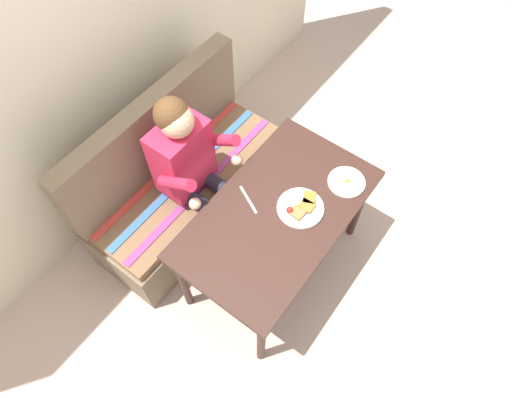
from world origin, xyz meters
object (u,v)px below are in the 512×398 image
(plate_breakfast, at_px, (301,207))
(plate_eggs, at_px, (346,182))
(table, at_px, (277,219))
(knife, at_px, (248,200))
(couch, at_px, (184,183))
(person, at_px, (192,164))

(plate_breakfast, bearing_deg, plate_eggs, -20.47)
(plate_breakfast, bearing_deg, table, 135.66)
(plate_breakfast, bearing_deg, knife, 115.65)
(couch, height_order, knife, couch)
(couch, relative_size, person, 1.19)
(person, distance_m, plate_eggs, 0.91)
(plate_eggs, bearing_deg, table, 152.65)
(table, xyz_separation_m, person, (-0.05, 0.59, 0.09))
(table, height_order, plate_breakfast, plate_breakfast)
(plate_eggs, bearing_deg, knife, 138.40)
(table, bearing_deg, plate_eggs, -27.35)
(person, relative_size, plate_eggs, 5.61)
(plate_breakfast, height_order, knife, plate_breakfast)
(couch, distance_m, plate_breakfast, 0.96)
(table, distance_m, knife, 0.20)
(person, relative_size, plate_breakfast, 4.62)
(plate_eggs, bearing_deg, person, 118.97)
(couch, height_order, plate_breakfast, couch)
(person, bearing_deg, table, -85.63)
(table, distance_m, couch, 0.83)
(plate_eggs, bearing_deg, plate_breakfast, 159.53)
(plate_breakfast, distance_m, plate_eggs, 0.32)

